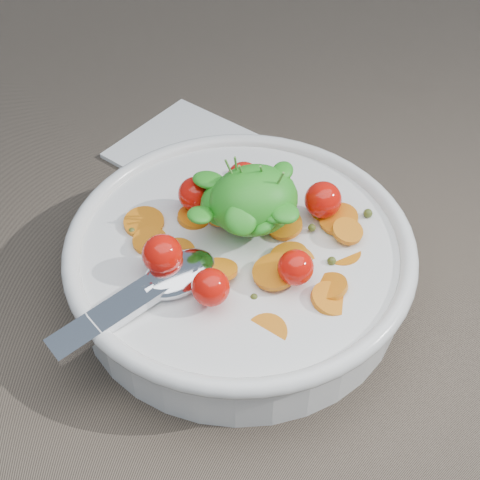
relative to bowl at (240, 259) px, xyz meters
name	(u,v)px	position (x,y,z in m)	size (l,w,h in m)	color
ground	(221,305)	(-0.02, -0.02, -0.04)	(6.00, 6.00, 0.00)	#716150
bowl	(240,259)	(0.00, 0.00, 0.00)	(0.33, 0.30, 0.13)	white
napkin	(181,146)	(0.01, 0.21, -0.03)	(0.14, 0.12, 0.01)	white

